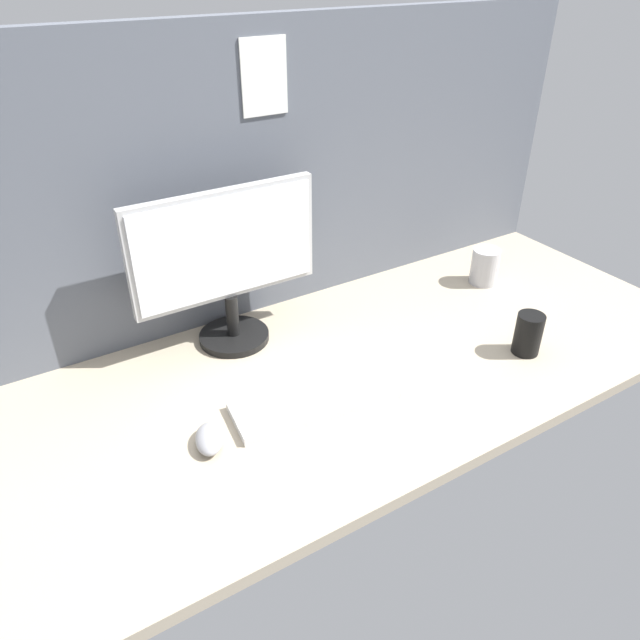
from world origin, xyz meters
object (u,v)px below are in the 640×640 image
object	(u,v)px
monitor	(226,260)
mug_steel	(485,266)
keyboard	(315,401)
mouse	(209,439)
mug_black_travel	(528,334)

from	to	relation	value
monitor	mug_steel	size ratio (longest dim) A/B	4.35
monitor	keyboard	distance (cm)	40.65
mouse	mug_steel	world-z (taller)	mug_steel
mug_steel	monitor	bearing A→B (deg)	171.48
mug_black_travel	keyboard	bearing A→B (deg)	169.76
mug_steel	mug_black_travel	world-z (taller)	same
keyboard	mug_steel	bearing A→B (deg)	24.35
mug_steel	mug_black_travel	bearing A→B (deg)	-118.17
monitor	keyboard	world-z (taller)	monitor
mouse	mug_steel	size ratio (longest dim) A/B	0.88
monitor	mouse	distance (cm)	44.83
monitor	mug_black_travel	bearing A→B (deg)	-36.35
mug_steel	mouse	bearing A→B (deg)	-167.29
mouse	mug_black_travel	bearing A→B (deg)	12.13
mouse	mug_black_travel	size ratio (longest dim) A/B	0.89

